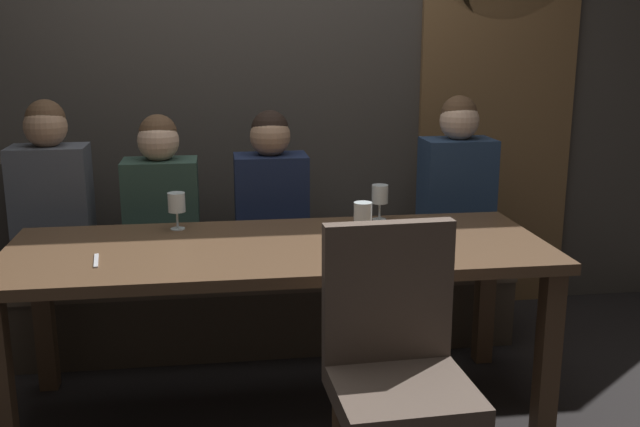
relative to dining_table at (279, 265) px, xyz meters
The scene contains 14 objects.
ground 0.65m from the dining_table, ahead, with size 9.00×9.00×0.00m, color black.
back_wall_tiled 1.49m from the dining_table, 90.00° to the left, with size 6.00×0.12×3.00m, color #423D38.
arched_door 1.91m from the dining_table, 40.43° to the left, with size 0.90×0.05×2.55m.
dining_table is the anchor object (origin of this frame).
banquette_bench 0.82m from the dining_table, 90.00° to the left, with size 2.50×0.44×0.45m.
chair_near_side 0.79m from the dining_table, 66.17° to the right, with size 0.46×0.46×0.98m.
diner_redhead 1.27m from the dining_table, 145.41° to the left, with size 0.36×0.24×0.83m.
diner_bearded 0.89m from the dining_table, 125.93° to the left, with size 0.36×0.24×0.75m.
diner_far_end 0.72m from the dining_table, 88.10° to the left, with size 0.36×0.24×0.77m.
diner_near_end 1.23m from the dining_table, 35.72° to the left, with size 0.36×0.24×0.83m.
wine_glass_far_left 0.41m from the dining_table, ahead, with size 0.08×0.08×0.16m.
wine_glass_end_right 0.56m from the dining_table, 143.99° to the left, with size 0.08×0.08×0.16m.
wine_glass_end_left 0.64m from the dining_table, 34.80° to the left, with size 0.08×0.08×0.16m.
fork_on_table 0.72m from the dining_table, 169.56° to the right, with size 0.02×0.17×0.01m, color silver.
Camera 1 is at (-0.24, -2.88, 1.58)m, focal length 41.36 mm.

